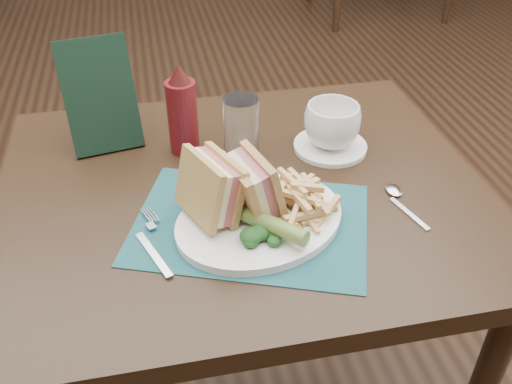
{
  "coord_description": "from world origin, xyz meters",
  "views": [
    {
      "loc": [
        -0.15,
        -1.35,
        1.37
      ],
      "look_at": [
        0.01,
        -0.59,
        0.8
      ],
      "focal_mm": 40.0,
      "sensor_mm": 36.0,
      "label": 1
    }
  ],
  "objects_px": {
    "table_main": "(245,320)",
    "saucer": "(330,146)",
    "ketchup_bottle": "(182,109)",
    "sandwich_half_a": "(199,191)",
    "sandwich_half_b": "(242,188)",
    "plate": "(260,220)",
    "coffee_cup": "(332,125)",
    "check_presenter": "(100,96)",
    "drinking_glass": "(241,129)",
    "placemat": "(250,223)"
  },
  "relations": [
    {
      "from": "sandwich_half_a",
      "to": "saucer",
      "type": "distance_m",
      "value": 0.36
    },
    {
      "from": "drinking_glass",
      "to": "coffee_cup",
      "type": "bearing_deg",
      "value": -1.18
    },
    {
      "from": "check_presenter",
      "to": "ketchup_bottle",
      "type": "bearing_deg",
      "value": -29.83
    },
    {
      "from": "coffee_cup",
      "to": "drinking_glass",
      "type": "height_order",
      "value": "drinking_glass"
    },
    {
      "from": "drinking_glass",
      "to": "sandwich_half_b",
      "type": "bearing_deg",
      "value": -100.23
    },
    {
      "from": "drinking_glass",
      "to": "ketchup_bottle",
      "type": "height_order",
      "value": "ketchup_bottle"
    },
    {
      "from": "sandwich_half_b",
      "to": "coffee_cup",
      "type": "relative_size",
      "value": 0.97
    },
    {
      "from": "table_main",
      "to": "saucer",
      "type": "distance_m",
      "value": 0.44
    },
    {
      "from": "table_main",
      "to": "sandwich_half_b",
      "type": "relative_size",
      "value": 8.2
    },
    {
      "from": "table_main",
      "to": "plate",
      "type": "xyz_separation_m",
      "value": [
        0.01,
        -0.12,
        0.38
      ]
    },
    {
      "from": "placemat",
      "to": "sandwich_half_a",
      "type": "distance_m",
      "value": 0.11
    },
    {
      "from": "coffee_cup",
      "to": "check_presenter",
      "type": "xyz_separation_m",
      "value": [
        -0.45,
        0.11,
        0.06
      ]
    },
    {
      "from": "drinking_glass",
      "to": "check_presenter",
      "type": "height_order",
      "value": "check_presenter"
    },
    {
      "from": "table_main",
      "to": "saucer",
      "type": "xyz_separation_m",
      "value": [
        0.2,
        0.09,
        0.38
      ]
    },
    {
      "from": "drinking_glass",
      "to": "ketchup_bottle",
      "type": "bearing_deg",
      "value": 153.89
    },
    {
      "from": "placemat",
      "to": "plate",
      "type": "xyz_separation_m",
      "value": [
        0.01,
        -0.0,
        0.01
      ]
    },
    {
      "from": "drinking_glass",
      "to": "check_presenter",
      "type": "relative_size",
      "value": 0.57
    },
    {
      "from": "sandwich_half_a",
      "to": "plate",
      "type": "bearing_deg",
      "value": -31.11
    },
    {
      "from": "plate",
      "to": "ketchup_bottle",
      "type": "xyz_separation_m",
      "value": [
        -0.1,
        0.27,
        0.08
      ]
    },
    {
      "from": "table_main",
      "to": "sandwich_half_a",
      "type": "distance_m",
      "value": 0.47
    },
    {
      "from": "ketchup_bottle",
      "to": "check_presenter",
      "type": "relative_size",
      "value": 0.82
    },
    {
      "from": "plate",
      "to": "table_main",
      "type": "bearing_deg",
      "value": 71.22
    },
    {
      "from": "sandwich_half_b",
      "to": "ketchup_bottle",
      "type": "distance_m",
      "value": 0.26
    },
    {
      "from": "sandwich_half_b",
      "to": "drinking_glass",
      "type": "bearing_deg",
      "value": 64.35
    },
    {
      "from": "sandwich_half_a",
      "to": "sandwich_half_b",
      "type": "distance_m",
      "value": 0.07
    },
    {
      "from": "sandwich_half_b",
      "to": "coffee_cup",
      "type": "xyz_separation_m",
      "value": [
        0.22,
        0.2,
        -0.02
      ]
    },
    {
      "from": "saucer",
      "to": "sandwich_half_b",
      "type": "bearing_deg",
      "value": -138.22
    },
    {
      "from": "ketchup_bottle",
      "to": "check_presenter",
      "type": "xyz_separation_m",
      "value": [
        -0.16,
        0.06,
        0.02
      ]
    },
    {
      "from": "table_main",
      "to": "ketchup_bottle",
      "type": "distance_m",
      "value": 0.5
    },
    {
      "from": "sandwich_half_a",
      "to": "sandwich_half_b",
      "type": "xyz_separation_m",
      "value": [
        0.07,
        -0.0,
        -0.0
      ]
    },
    {
      "from": "table_main",
      "to": "coffee_cup",
      "type": "bearing_deg",
      "value": 25.18
    },
    {
      "from": "placemat",
      "to": "plate",
      "type": "height_order",
      "value": "plate"
    },
    {
      "from": "check_presenter",
      "to": "plate",
      "type": "bearing_deg",
      "value": -61.92
    },
    {
      "from": "ketchup_bottle",
      "to": "saucer",
      "type": "bearing_deg",
      "value": -10.97
    },
    {
      "from": "sandwich_half_a",
      "to": "ketchup_bottle",
      "type": "distance_m",
      "value": 0.25
    },
    {
      "from": "plate",
      "to": "check_presenter",
      "type": "xyz_separation_m",
      "value": [
        -0.25,
        0.32,
        0.1
      ]
    },
    {
      "from": "coffee_cup",
      "to": "ketchup_bottle",
      "type": "bearing_deg",
      "value": 169.03
    },
    {
      "from": "sandwich_half_a",
      "to": "check_presenter",
      "type": "bearing_deg",
      "value": 93.54
    },
    {
      "from": "placemat",
      "to": "drinking_glass",
      "type": "xyz_separation_m",
      "value": [
        0.02,
        0.21,
        0.06
      ]
    },
    {
      "from": "placemat",
      "to": "plate",
      "type": "relative_size",
      "value": 1.31
    },
    {
      "from": "table_main",
      "to": "check_presenter",
      "type": "height_order",
      "value": "check_presenter"
    },
    {
      "from": "sandwich_half_a",
      "to": "sandwich_half_b",
      "type": "relative_size",
      "value": 1.07
    },
    {
      "from": "placemat",
      "to": "check_presenter",
      "type": "height_order",
      "value": "check_presenter"
    },
    {
      "from": "drinking_glass",
      "to": "ketchup_bottle",
      "type": "distance_m",
      "value": 0.12
    },
    {
      "from": "saucer",
      "to": "ketchup_bottle",
      "type": "relative_size",
      "value": 0.81
    },
    {
      "from": "sandwich_half_a",
      "to": "saucer",
      "type": "relative_size",
      "value": 0.78
    },
    {
      "from": "coffee_cup",
      "to": "plate",
      "type": "bearing_deg",
      "value": -132.55
    },
    {
      "from": "sandwich_half_a",
      "to": "drinking_glass",
      "type": "relative_size",
      "value": 0.9
    },
    {
      "from": "sandwich_half_a",
      "to": "check_presenter",
      "type": "xyz_separation_m",
      "value": [
        -0.16,
        0.31,
        0.03
      ]
    },
    {
      "from": "table_main",
      "to": "drinking_glass",
      "type": "height_order",
      "value": "drinking_glass"
    }
  ]
}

